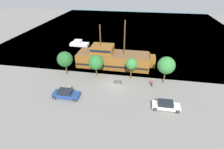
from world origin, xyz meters
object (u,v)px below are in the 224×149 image
(parked_car_curb_mid, at_px, (166,105))
(bench_promenade_east, at_px, (118,82))
(moored_boat_dockside, at_px, (79,44))
(fire_hydrant, at_px, (72,88))
(parked_car_curb_front, at_px, (66,94))
(pedestrian_walking_near, at_px, (152,83))
(pirate_ship, at_px, (113,58))

(parked_car_curb_mid, xyz_separation_m, bench_promenade_east, (-8.96, 6.30, -0.27))
(parked_car_curb_mid, bearing_deg, moored_boat_dockside, 132.81)
(fire_hydrant, bearing_deg, moored_boat_dockside, 105.68)
(parked_car_curb_front, bearing_deg, pedestrian_walking_near, 22.44)
(moored_boat_dockside, bearing_deg, pirate_ship, -43.18)
(moored_boat_dockside, relative_size, pedestrian_walking_near, 3.52)
(bench_promenade_east, bearing_deg, pirate_ship, 107.04)
(parked_car_curb_mid, xyz_separation_m, pedestrian_walking_near, (-2.11, 6.38, 0.11))
(moored_boat_dockside, distance_m, parked_car_curb_front, 26.65)
(pirate_ship, xyz_separation_m, fire_hydrant, (-6.13, -11.36, -1.53))
(pirate_ship, distance_m, moored_boat_dockside, 17.40)
(parked_car_curb_front, bearing_deg, bench_promenade_east, 36.36)
(pirate_ship, height_order, bench_promenade_east, pirate_ship)
(parked_car_curb_mid, distance_m, bench_promenade_east, 10.96)
(parked_car_curb_mid, bearing_deg, pedestrian_walking_near, 108.33)
(moored_boat_dockside, height_order, fire_hydrant, moored_boat_dockside)
(pirate_ship, bearing_deg, pedestrian_walking_near, -39.64)
(parked_car_curb_front, relative_size, bench_promenade_east, 2.91)
(pirate_ship, bearing_deg, fire_hydrant, -118.37)
(parked_car_curb_front, distance_m, fire_hydrant, 2.63)
(pirate_ship, distance_m, fire_hydrant, 13.00)
(parked_car_curb_mid, relative_size, fire_hydrant, 5.91)
(moored_boat_dockside, distance_m, bench_promenade_east, 24.67)
(fire_hydrant, bearing_deg, parked_car_curb_front, -90.21)
(pedestrian_walking_near, bearing_deg, moored_boat_dockside, 138.26)
(parked_car_curb_front, distance_m, bench_promenade_east, 10.57)
(pirate_ship, relative_size, pedestrian_walking_near, 11.39)
(moored_boat_dockside, relative_size, bench_promenade_east, 3.47)
(moored_boat_dockside, height_order, pedestrian_walking_near, moored_boat_dockside)
(pirate_ship, bearing_deg, parked_car_curb_front, -113.75)
(moored_boat_dockside, distance_m, pedestrian_walking_near, 29.29)
(parked_car_curb_mid, relative_size, bench_promenade_east, 2.76)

